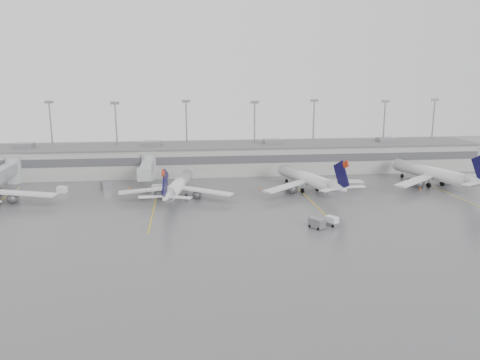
{
  "coord_description": "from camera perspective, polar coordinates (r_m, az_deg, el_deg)",
  "views": [
    {
      "loc": [
        -10.38,
        -76.9,
        27.51
      ],
      "look_at": [
        1.44,
        24.0,
        5.0
      ],
      "focal_mm": 35.0,
      "sensor_mm": 36.0,
      "label": 1
    }
  ],
  "objects": [
    {
      "name": "stand_markings",
      "position": [
        105.09,
        -0.78,
        -2.68
      ],
      "size": [
        105.25,
        40.0,
        0.01
      ],
      "color": "gold",
      "rests_on": "ground"
    },
    {
      "name": "gse_uld_a",
      "position": [
        121.16,
        -20.88,
        -1.09
      ],
      "size": [
        2.54,
        2.12,
        1.54
      ],
      "primitive_type": "cube",
      "rotation": [
        0.0,
        0.0,
        -0.36
      ],
      "color": "silver",
      "rests_on": "ground"
    },
    {
      "name": "cone_a",
      "position": [
        118.22,
        -22.82,
        -1.77
      ],
      "size": [
        0.48,
        0.48,
        0.76
      ],
      "primitive_type": "cone",
      "color": "orange",
      "rests_on": "ground"
    },
    {
      "name": "baggage_tug",
      "position": [
        90.2,
        11.1,
        -5.05
      ],
      "size": [
        2.9,
        3.22,
        1.77
      ],
      "rotation": [
        0.0,
        0.0,
        0.57
      ],
      "color": "silver",
      "rests_on": "ground"
    },
    {
      "name": "gse_uld_c",
      "position": [
        125.68,
        7.1,
        0.18
      ],
      "size": [
        2.71,
        1.94,
        1.82
      ],
      "primitive_type": "cube",
      "rotation": [
        0.0,
        0.0,
        0.09
      ],
      "color": "silver",
      "rests_on": "ground"
    },
    {
      "name": "jet_mid_left",
      "position": [
        108.44,
        -7.63,
        -0.69
      ],
      "size": [
        26.03,
        29.44,
        9.6
      ],
      "rotation": [
        0.0,
        0.0,
        -0.19
      ],
      "color": "silver",
      "rests_on": "ground"
    },
    {
      "name": "gse_uld_b",
      "position": [
        116.3,
        -10.08,
        -0.97
      ],
      "size": [
        2.46,
        1.76,
        1.64
      ],
      "primitive_type": "cube",
      "rotation": [
        0.0,
        0.0,
        -0.1
      ],
      "color": "silver",
      "rests_on": "ground"
    },
    {
      "name": "terminal",
      "position": [
        137.27,
        -2.26,
        2.7
      ],
      "size": [
        152.0,
        17.0,
        9.45
      ],
      "color": "#9B9B96",
      "rests_on": "ground"
    },
    {
      "name": "jet_bridge_right",
      "position": [
        125.28,
        -11.2,
        1.38
      ],
      "size": [
        4.0,
        17.2,
        7.0
      ],
      "color": "#96999B",
      "rests_on": "ground"
    },
    {
      "name": "jet_mid_right",
      "position": [
        115.11,
        8.42,
        0.13
      ],
      "size": [
        26.48,
        30.16,
        10.09
      ],
      "rotation": [
        0.0,
        0.0,
        0.31
      ],
      "color": "silver",
      "rests_on": "ground"
    },
    {
      "name": "cone_b",
      "position": [
        120.91,
        -13.28,
        -0.84
      ],
      "size": [
        0.4,
        0.4,
        0.63
      ],
      "primitive_type": "cone",
      "color": "orange",
      "rests_on": "ground"
    },
    {
      "name": "baggage_cart",
      "position": [
        88.1,
        9.36,
        -5.2
      ],
      "size": [
        2.99,
        3.36,
        1.88
      ],
      "rotation": [
        0.0,
        0.0,
        0.57
      ],
      "color": "slate",
      "rests_on": "ground"
    },
    {
      "name": "cone_c",
      "position": [
        116.54,
        2.42,
        -1.01
      ],
      "size": [
        0.4,
        0.4,
        0.63
      ],
      "primitive_type": "cone",
      "color": "orange",
      "rests_on": "ground"
    },
    {
      "name": "cone_d",
      "position": [
        124.82,
        21.12,
        -0.95
      ],
      "size": [
        0.39,
        0.39,
        0.62
      ],
      "primitive_type": "cone",
      "color": "orange",
      "rests_on": "ground"
    },
    {
      "name": "jet_far_right",
      "position": [
        129.13,
        22.66,
        0.75
      ],
      "size": [
        28.76,
        32.71,
        10.87
      ],
      "rotation": [
        0.0,
        0.0,
        0.29
      ],
      "color": "silver",
      "rests_on": "ground"
    },
    {
      "name": "gse_loader",
      "position": [
        120.88,
        -16.02,
        -0.65
      ],
      "size": [
        3.2,
        3.87,
        2.08
      ],
      "primitive_type": "cube",
      "rotation": [
        0.0,
        0.0,
        0.4
      ],
      "color": "slate",
      "rests_on": "ground"
    },
    {
      "name": "jet_bridge_left",
      "position": [
        132.78,
        -26.43,
        0.92
      ],
      "size": [
        4.0,
        17.2,
        7.0
      ],
      "color": "#96999B",
      "rests_on": "ground"
    },
    {
      "name": "ground",
      "position": [
        82.33,
        0.95,
        -7.03
      ],
      "size": [
        260.0,
        260.0,
        0.0
      ],
      "primitive_type": "plane",
      "color": "#555557",
      "rests_on": "ground"
    },
    {
      "name": "light_masts",
      "position": [
        141.88,
        -2.46,
        6.22
      ],
      "size": [
        142.4,
        8.0,
        20.6
      ],
      "color": "gray",
      "rests_on": "ground"
    }
  ]
}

